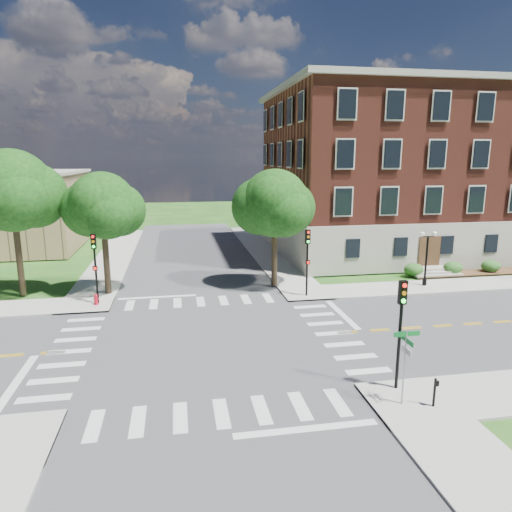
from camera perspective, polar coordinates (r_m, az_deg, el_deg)
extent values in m
plane|color=#1B4B15|center=(25.44, -6.00, -10.66)|extent=(160.00, 160.00, 0.00)
cube|color=#3D3D3F|center=(25.44, -6.00, -10.65)|extent=(90.00, 12.00, 0.01)
cube|color=#3D3D3F|center=(25.44, -6.00, -10.65)|extent=(12.00, 90.00, 0.01)
cube|color=#9E9B93|center=(40.82, 27.29, -3.06)|extent=(34.00, 3.50, 0.12)
cube|color=#9E9B93|center=(48.32, 1.21, 0.54)|extent=(3.50, 34.00, 0.12)
cube|color=#9E9B93|center=(47.84, -17.33, -0.15)|extent=(3.50, 34.00, 0.12)
cube|color=silver|center=(30.00, 10.70, -7.19)|extent=(0.40, 5.50, 0.00)
cube|color=gray|center=(52.62, 19.10, 3.22)|extent=(30.00, 20.00, 4.20)
cube|color=maroon|center=(52.06, 19.73, 11.94)|extent=(29.55, 19.70, 11.80)
cube|color=gray|center=(52.46, 20.24, 18.65)|extent=(30.60, 20.60, 0.50)
cube|color=#472D19|center=(42.15, 20.85, 0.43)|extent=(2.00, 0.10, 2.80)
cylinder|color=#2C2316|center=(36.64, -27.42, -0.86)|extent=(0.44, 0.44, 4.64)
sphere|color=#0E330E|center=(35.94, -28.24, 7.22)|extent=(5.73, 5.73, 5.73)
cylinder|color=#2C2316|center=(34.77, -18.16, -1.20)|extent=(0.44, 0.44, 4.06)
sphere|color=#0E330E|center=(34.07, -18.65, 6.02)|extent=(4.74, 4.74, 4.74)
cylinder|color=#2C2316|center=(35.08, 2.31, -0.68)|extent=(0.44, 0.44, 3.82)
sphere|color=#0E330E|center=(34.36, 2.37, 6.61)|extent=(5.12, 5.12, 5.12)
cylinder|color=black|center=(20.61, 17.41, -10.76)|extent=(0.14, 0.14, 3.80)
cube|color=black|center=(19.82, 17.86, -4.35)|extent=(0.32, 0.22, 1.00)
cylinder|color=red|center=(19.62, 18.09, -3.53)|extent=(0.18, 0.05, 0.18)
cylinder|color=orange|center=(19.71, 18.03, -4.46)|extent=(0.18, 0.05, 0.18)
cylinder|color=#19E533|center=(19.80, 17.97, -5.37)|extent=(0.18, 0.05, 0.18)
cube|color=black|center=(20.24, 17.76, -9.38)|extent=(0.30, 0.12, 0.30)
cylinder|color=black|center=(32.69, 6.39, -1.73)|extent=(0.14, 0.14, 3.80)
cube|color=black|center=(32.19, 6.49, 2.42)|extent=(0.36, 0.28, 1.00)
cylinder|color=red|center=(32.02, 6.57, 2.96)|extent=(0.19, 0.09, 0.18)
cylinder|color=orange|center=(32.07, 6.56, 2.38)|extent=(0.19, 0.09, 0.18)
cylinder|color=#19E533|center=(32.13, 6.55, 1.80)|extent=(0.19, 0.09, 0.18)
cube|color=black|center=(32.38, 6.51, -0.78)|extent=(0.32, 0.18, 0.30)
cylinder|color=black|center=(32.58, -19.35, -2.41)|extent=(0.14, 0.14, 3.80)
cube|color=black|center=(32.09, -19.65, 1.74)|extent=(0.35, 0.27, 1.00)
cylinder|color=red|center=(31.91, -19.73, 2.28)|extent=(0.19, 0.08, 0.18)
cylinder|color=orange|center=(31.96, -19.69, 1.70)|extent=(0.19, 0.08, 0.18)
cylinder|color=#19E533|center=(32.02, -19.64, 1.12)|extent=(0.19, 0.08, 0.18)
cube|color=black|center=(32.27, -19.47, -1.46)|extent=(0.32, 0.17, 0.30)
cylinder|color=black|center=(37.84, 20.31, -3.07)|extent=(0.32, 0.32, 0.50)
cylinder|color=black|center=(37.46, 20.49, -0.64)|extent=(0.16, 0.16, 3.80)
cube|color=black|center=(37.10, 20.72, 2.30)|extent=(1.00, 0.06, 0.06)
sphere|color=white|center=(36.82, 20.07, 2.59)|extent=(0.36, 0.36, 0.36)
sphere|color=white|center=(37.33, 21.40, 2.61)|extent=(0.36, 0.36, 0.36)
cylinder|color=gray|center=(19.58, 18.03, -13.19)|extent=(0.07, 0.07, 3.10)
cube|color=#0E7028|center=(19.01, 18.32, -9.23)|extent=(1.10, 0.03, 0.20)
cube|color=#0E7028|center=(19.10, 18.27, -9.93)|extent=(0.03, 1.10, 0.20)
cube|color=silver|center=(19.30, 18.31, -11.15)|extent=(0.03, 0.75, 0.25)
cylinder|color=black|center=(20.22, 21.41, -15.59)|extent=(0.10, 0.10, 1.20)
cube|color=black|center=(19.93, 21.69, -14.59)|extent=(0.14, 0.08, 0.22)
cylinder|color=#B80E1F|center=(32.82, -19.33, -5.67)|extent=(0.32, 0.32, 0.10)
cylinder|color=#B80E1F|center=(32.74, -19.37, -5.25)|extent=(0.22, 0.22, 0.60)
sphere|color=#B80E1F|center=(32.65, -19.41, -4.70)|extent=(0.24, 0.24, 0.24)
cylinder|color=#B80E1F|center=(32.72, -19.38, -5.12)|extent=(0.35, 0.12, 0.12)
cylinder|color=#B80E1F|center=(32.72, -19.38, -5.12)|extent=(0.12, 0.35, 0.12)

